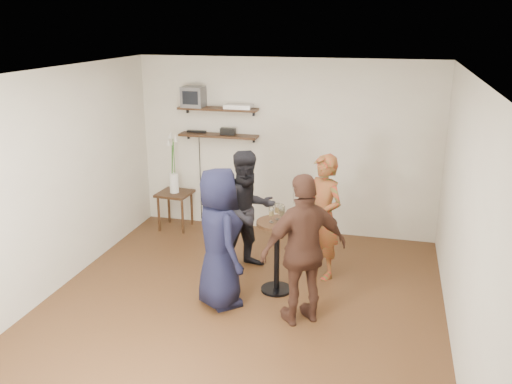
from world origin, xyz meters
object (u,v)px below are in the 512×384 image
person_plaid (323,217)px  side_table (175,198)px  dvd_deck (239,106)px  person_brown (304,250)px  drinks_table (277,247)px  radio (228,132)px  crt_monitor (194,97)px  person_navy (219,238)px  person_dark (248,211)px

person_plaid → side_table: bearing=-164.0°
dvd_deck → person_brown: size_ratio=0.24×
dvd_deck → person_brown: 3.03m
drinks_table → radio: bearing=122.0°
crt_monitor → person_navy: bearing=-64.1°
drinks_table → person_dark: size_ratio=0.56×
person_dark → radio: bearing=73.5°
side_table → person_dark: person_dark is taller
dvd_deck → side_table: size_ratio=0.69×
side_table → drinks_table: (1.96, -1.62, 0.08)m
person_brown → person_dark: bearing=-86.0°
crt_monitor → drinks_table: crt_monitor is taller
dvd_deck → radio: dvd_deck is taller
person_brown → side_table: bearing=-78.2°
crt_monitor → dvd_deck: crt_monitor is taller
crt_monitor → side_table: bearing=-138.1°
drinks_table → person_navy: size_ratio=0.55×
person_dark → person_navy: size_ratio=0.98×
person_plaid → person_dark: 0.95m
drinks_table → person_dark: (-0.49, 0.53, 0.22)m
person_plaid → person_navy: person_navy is taller
dvd_deck → person_dark: 1.81m
radio → person_plaid: size_ratio=0.14×
radio → person_brown: bearing=-57.2°
person_plaid → person_brown: bearing=-52.5°
radio → person_dark: 1.67m
dvd_deck → person_plaid: dvd_deck is taller
radio → drinks_table: bearing=-58.0°
dvd_deck → person_plaid: 2.25m
crt_monitor → drinks_table: (1.68, -1.87, -1.45)m
person_dark → person_navy: 0.98m
crt_monitor → radio: crt_monitor is taller
crt_monitor → person_dark: (1.19, -1.34, -1.23)m
side_table → crt_monitor: bearing=41.9°
dvd_deck → drinks_table: dvd_deck is taller
radio → person_dark: (0.67, -1.34, -0.73)m
side_table → person_navy: size_ratio=0.36×
radio → person_navy: 2.50m
side_table → dvd_deck: bearing=14.3°
person_brown → dvd_deck: bearing=-95.4°
drinks_table → person_brown: person_brown is taller
crt_monitor → radio: size_ratio=1.45×
person_navy → person_brown: (0.98, -0.14, 0.02)m
person_plaid → person_brown: 1.14m
dvd_deck → person_brown: bearing=-60.2°
crt_monitor → person_brown: size_ratio=0.19×
side_table → person_dark: size_ratio=0.37×
side_table → person_navy: 2.52m
dvd_deck → drinks_table: bearing=-62.0°
person_plaid → person_brown: person_brown is taller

